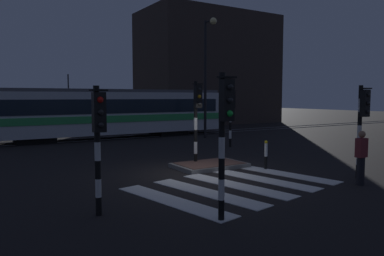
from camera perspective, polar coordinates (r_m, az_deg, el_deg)
ground_plane at (r=13.48m, az=1.30°, el=-7.04°), size 120.00×120.00×0.00m
rail_near at (r=24.51m, az=-14.46°, el=-1.80°), size 80.00×0.12×0.03m
rail_far at (r=25.88m, az=-15.40°, el=-1.48°), size 80.00×0.12×0.03m
crosswalk_zebra at (r=11.88m, az=6.68°, el=-8.65°), size 6.55×5.21×0.02m
traffic_island at (r=14.77m, az=2.67°, el=-5.66°), size 2.73×1.76×0.18m
traffic_light_corner_far_right at (r=20.61m, az=6.02°, el=2.91°), size 0.36×0.42×3.18m
traffic_light_corner_near_right at (r=13.80m, az=24.48°, el=1.49°), size 0.36×0.42×3.15m
traffic_light_corner_near_left at (r=8.78m, az=-14.04°, el=-0.44°), size 0.36×0.42×3.02m
traffic_light_median_centre at (r=14.84m, az=0.74°, el=2.70°), size 0.36×0.42×3.37m
traffic_light_kerb_mid_left at (r=8.17m, az=4.94°, el=0.59°), size 0.36×0.42×3.29m
street_lamp_trackside_right at (r=24.97m, az=2.34°, el=9.64°), size 0.44×1.21×7.77m
tram at (r=25.39m, az=-12.73°, el=2.38°), size 16.71×2.58×4.15m
pedestrian_waiting_at_kerb at (r=12.86m, az=24.31°, el=-4.08°), size 0.36×0.24×1.71m
bollard_island_edge at (r=14.55m, az=11.18°, el=-4.02°), size 0.12×0.12×1.11m
building_backdrop at (r=40.41m, az=2.46°, el=8.94°), size 13.87×8.00×11.38m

